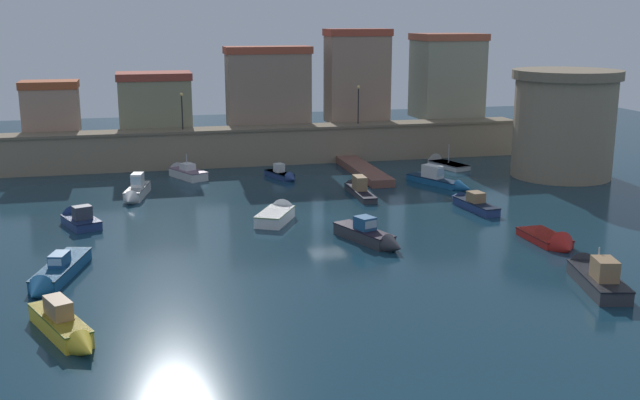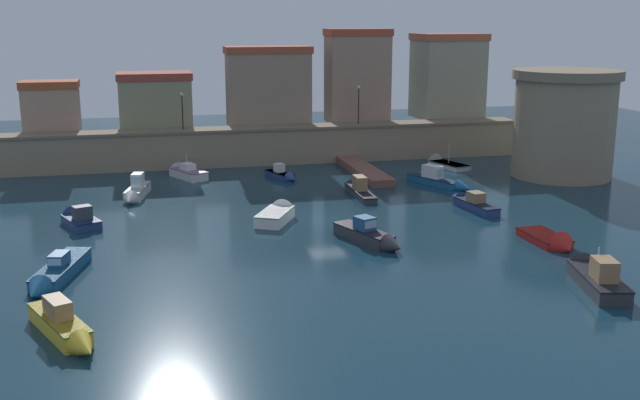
{
  "view_description": "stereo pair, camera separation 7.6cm",
  "coord_description": "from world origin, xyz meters",
  "px_view_note": "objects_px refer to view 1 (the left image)",
  "views": [
    {
      "loc": [
        -12.67,
        -50.34,
        13.86
      ],
      "look_at": [
        0.0,
        2.08,
        0.9
      ],
      "focal_mm": 42.86,
      "sensor_mm": 36.0,
      "label": 1
    },
    {
      "loc": [
        -12.6,
        -50.36,
        13.86
      ],
      "look_at": [
        0.0,
        2.08,
        0.9
      ],
      "focal_mm": 42.86,
      "sensor_mm": 36.0,
      "label": 2
    }
  ],
  "objects_px": {
    "moored_boat_1": "(471,202)",
    "moored_boat_11": "(357,188)",
    "moored_boat_3": "(136,191)",
    "moored_boat_12": "(371,236)",
    "moored_boat_0": "(283,175)",
    "moored_boat_8": "(55,274)",
    "quay_lamp_0": "(182,105)",
    "moored_boat_2": "(441,163)",
    "moored_boat_10": "(278,214)",
    "moored_boat_13": "(65,327)",
    "moored_boat_5": "(184,172)",
    "mooring_buoy_0": "(364,186)",
    "moored_boat_9": "(593,274)",
    "moored_boat_4": "(553,242)",
    "quay_lamp_1": "(358,99)",
    "moored_boat_7": "(440,180)",
    "moored_boat_6": "(78,219)",
    "fortress_tower": "(564,123)"
  },
  "relations": [
    {
      "from": "moored_boat_5",
      "to": "mooring_buoy_0",
      "type": "distance_m",
      "value": 16.27
    },
    {
      "from": "moored_boat_10",
      "to": "moored_boat_1",
      "type": "bearing_deg",
      "value": -62.48
    },
    {
      "from": "quay_lamp_0",
      "to": "quay_lamp_1",
      "type": "xyz_separation_m",
      "value": [
        17.12,
        -0.0,
        0.18
      ]
    },
    {
      "from": "moored_boat_2",
      "to": "moored_boat_8",
      "type": "xyz_separation_m",
      "value": [
        -32.79,
        -25.77,
        0.16
      ]
    },
    {
      "from": "quay_lamp_0",
      "to": "moored_boat_10",
      "type": "height_order",
      "value": "quay_lamp_0"
    },
    {
      "from": "moored_boat_4",
      "to": "moored_boat_7",
      "type": "xyz_separation_m",
      "value": [
        -0.15,
        17.96,
        0.22
      ]
    },
    {
      "from": "moored_boat_1",
      "to": "moored_boat_3",
      "type": "xyz_separation_m",
      "value": [
        -24.21,
        9.11,
        0.12
      ]
    },
    {
      "from": "fortress_tower",
      "to": "moored_boat_4",
      "type": "height_order",
      "value": "fortress_tower"
    },
    {
      "from": "quay_lamp_1",
      "to": "moored_boat_9",
      "type": "relative_size",
      "value": 0.55
    },
    {
      "from": "quay_lamp_0",
      "to": "moored_boat_7",
      "type": "height_order",
      "value": "quay_lamp_0"
    },
    {
      "from": "moored_boat_11",
      "to": "moored_boat_5",
      "type": "bearing_deg",
      "value": 53.94
    },
    {
      "from": "moored_boat_1",
      "to": "moored_boat_8",
      "type": "xyz_separation_m",
      "value": [
        -28.57,
        -9.73,
        -0.01
      ]
    },
    {
      "from": "moored_boat_13",
      "to": "moored_boat_8",
      "type": "bearing_deg",
      "value": 164.49
    },
    {
      "from": "moored_boat_5",
      "to": "mooring_buoy_0",
      "type": "height_order",
      "value": "moored_boat_5"
    },
    {
      "from": "moored_boat_10",
      "to": "moored_boat_12",
      "type": "height_order",
      "value": "moored_boat_12"
    },
    {
      "from": "moored_boat_4",
      "to": "moored_boat_12",
      "type": "bearing_deg",
      "value": -107.52
    },
    {
      "from": "moored_boat_1",
      "to": "moored_boat_3",
      "type": "relative_size",
      "value": 1.0
    },
    {
      "from": "moored_boat_0",
      "to": "moored_boat_7",
      "type": "height_order",
      "value": "moored_boat_7"
    },
    {
      "from": "moored_boat_13",
      "to": "moored_boat_9",
      "type": "bearing_deg",
      "value": 68.38
    },
    {
      "from": "moored_boat_2",
      "to": "mooring_buoy_0",
      "type": "distance_m",
      "value": 11.96
    },
    {
      "from": "moored_boat_8",
      "to": "moored_boat_3",
      "type": "bearing_deg",
      "value": -178.19
    },
    {
      "from": "quay_lamp_0",
      "to": "moored_boat_8",
      "type": "distance_m",
      "value": 32.61
    },
    {
      "from": "moored_boat_3",
      "to": "moored_boat_4",
      "type": "relative_size",
      "value": 1.23
    },
    {
      "from": "moored_boat_0",
      "to": "moored_boat_2",
      "type": "xyz_separation_m",
      "value": [
        15.82,
        2.33,
        -0.09
      ]
    },
    {
      "from": "moored_boat_3",
      "to": "moored_boat_9",
      "type": "height_order",
      "value": "moored_boat_9"
    },
    {
      "from": "quay_lamp_1",
      "to": "moored_boat_7",
      "type": "relative_size",
      "value": 0.56
    },
    {
      "from": "moored_boat_3",
      "to": "moored_boat_12",
      "type": "distance_m",
      "value": 21.55
    },
    {
      "from": "moored_boat_0",
      "to": "mooring_buoy_0",
      "type": "height_order",
      "value": "moored_boat_0"
    },
    {
      "from": "moored_boat_8",
      "to": "moored_boat_12",
      "type": "bearing_deg",
      "value": 113.04
    },
    {
      "from": "moored_boat_10",
      "to": "moored_boat_9",
      "type": "bearing_deg",
      "value": -112.76
    },
    {
      "from": "moored_boat_12",
      "to": "quay_lamp_0",
      "type": "bearing_deg",
      "value": 178.35
    },
    {
      "from": "moored_boat_1",
      "to": "moored_boat_11",
      "type": "distance_m",
      "value": 9.51
    },
    {
      "from": "moored_boat_0",
      "to": "moored_boat_1",
      "type": "distance_m",
      "value": 17.95
    },
    {
      "from": "moored_boat_0",
      "to": "moored_boat_10",
      "type": "distance_m",
      "value": 13.95
    },
    {
      "from": "moored_boat_10",
      "to": "moored_boat_13",
      "type": "height_order",
      "value": "moored_boat_13"
    },
    {
      "from": "quay_lamp_0",
      "to": "moored_boat_12",
      "type": "distance_m",
      "value": 30.31
    },
    {
      "from": "quay_lamp_0",
      "to": "moored_boat_6",
      "type": "xyz_separation_m",
      "value": [
        -8.47,
        -19.11,
        -5.47
      ]
    },
    {
      "from": "fortress_tower",
      "to": "mooring_buoy_0",
      "type": "distance_m",
      "value": 18.85
    },
    {
      "from": "quay_lamp_1",
      "to": "moored_boat_11",
      "type": "distance_m",
      "value": 16.18
    },
    {
      "from": "quay_lamp_1",
      "to": "moored_boat_12",
      "type": "distance_m",
      "value": 29.68
    },
    {
      "from": "quay_lamp_0",
      "to": "mooring_buoy_0",
      "type": "distance_m",
      "value": 19.48
    },
    {
      "from": "moored_boat_0",
      "to": "moored_boat_1",
      "type": "relative_size",
      "value": 0.73
    },
    {
      "from": "moored_boat_6",
      "to": "mooring_buoy_0",
      "type": "bearing_deg",
      "value": -94.5
    },
    {
      "from": "quay_lamp_1",
      "to": "moored_boat_6",
      "type": "relative_size",
      "value": 0.81
    },
    {
      "from": "moored_boat_4",
      "to": "moored_boat_8",
      "type": "xyz_separation_m",
      "value": [
        -29.5,
        0.45,
        0.15
      ]
    },
    {
      "from": "moored_boat_0",
      "to": "moored_boat_8",
      "type": "bearing_deg",
      "value": -56.69
    },
    {
      "from": "moored_boat_8",
      "to": "mooring_buoy_0",
      "type": "distance_m",
      "value": 29.78
    },
    {
      "from": "moored_boat_8",
      "to": "moored_boat_9",
      "type": "xyz_separation_m",
      "value": [
        27.95,
        -7.12,
        0.12
      ]
    },
    {
      "from": "fortress_tower",
      "to": "moored_boat_5",
      "type": "bearing_deg",
      "value": 166.99
    },
    {
      "from": "fortress_tower",
      "to": "moored_boat_1",
      "type": "distance_m",
      "value": 16.15
    }
  ]
}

